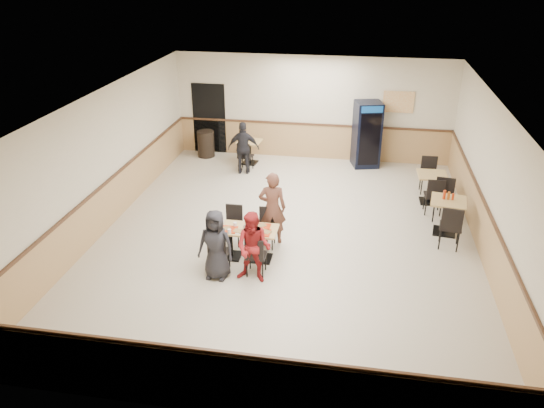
% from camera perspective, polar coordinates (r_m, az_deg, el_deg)
% --- Properties ---
extents(ground, '(10.00, 10.00, 0.00)m').
position_cam_1_polar(ground, '(11.50, 1.59, -3.50)').
color(ground, beige).
rests_on(ground, ground).
extents(room_shell, '(10.00, 10.00, 10.00)m').
position_cam_1_polar(room_shell, '(13.48, 10.71, 3.26)').
color(room_shell, silver).
rests_on(room_shell, ground).
extents(main_table, '(1.25, 0.62, 0.67)m').
position_cam_1_polar(main_table, '(10.51, -2.82, -3.72)').
color(main_table, black).
rests_on(main_table, ground).
extents(main_chairs, '(1.11, 1.46, 0.85)m').
position_cam_1_polar(main_chairs, '(10.53, -3.05, -3.80)').
color(main_chairs, black).
rests_on(main_chairs, ground).
extents(diner_woman_left, '(0.70, 0.48, 1.38)m').
position_cam_1_polar(diner_woman_left, '(9.85, -6.07, -4.38)').
color(diner_woman_left, black).
rests_on(diner_woman_left, ground).
extents(diner_woman_right, '(0.73, 0.60, 1.39)m').
position_cam_1_polar(diner_woman_right, '(9.69, -2.00, -4.72)').
color(diner_woman_right, maroon).
rests_on(diner_woman_right, ground).
extents(diner_man_opposite, '(0.62, 0.44, 1.57)m').
position_cam_1_polar(diner_man_opposite, '(10.95, 0.03, -0.43)').
color(diner_man_opposite, brown).
rests_on(diner_man_opposite, ground).
extents(lone_diner, '(0.89, 0.45, 1.46)m').
position_cam_1_polar(lone_diner, '(14.58, -3.07, 6.02)').
color(lone_diner, black).
rests_on(lone_diner, ground).
extents(tabletop_clutter, '(1.09, 0.55, 0.12)m').
position_cam_1_polar(tabletop_clutter, '(10.35, -2.85, -2.68)').
color(tabletop_clutter, '#B92C0C').
rests_on(tabletop_clutter, main_table).
extents(side_table_near, '(0.83, 0.83, 0.78)m').
position_cam_1_polar(side_table_near, '(12.02, 18.32, -0.74)').
color(side_table_near, black).
rests_on(side_table_near, ground).
extents(side_table_near_chair_south, '(0.52, 0.52, 0.99)m').
position_cam_1_polar(side_table_near_chair_south, '(11.48, 18.67, -2.21)').
color(side_table_near_chair_south, black).
rests_on(side_table_near_chair_south, ground).
extents(side_table_near_chair_north, '(0.52, 0.52, 0.99)m').
position_cam_1_polar(side_table_near_chair_north, '(12.59, 17.97, 0.39)').
color(side_table_near_chair_north, black).
rests_on(side_table_near_chair_north, ground).
extents(side_table_far, '(0.71, 0.71, 0.74)m').
position_cam_1_polar(side_table_far, '(13.42, 16.76, 2.11)').
color(side_table_far, black).
rests_on(side_table_far, ground).
extents(side_table_far_chair_south, '(0.45, 0.45, 0.94)m').
position_cam_1_polar(side_table_far_chair_south, '(12.88, 16.99, 0.98)').
color(side_table_far_chair_south, black).
rests_on(side_table_far_chair_south, ground).
extents(side_table_far_chair_north, '(0.45, 0.45, 0.94)m').
position_cam_1_polar(side_table_far_chair_north, '(13.97, 16.52, 2.97)').
color(side_table_far_chair_north, black).
rests_on(side_table_far_chair_north, ground).
extents(condiment_caddy, '(0.23, 0.06, 0.20)m').
position_cam_1_polar(condiment_caddy, '(11.92, 18.37, 0.88)').
color(condiment_caddy, red).
rests_on(condiment_caddy, side_table_near).
extents(back_table, '(0.71, 0.71, 0.68)m').
position_cam_1_polar(back_table, '(15.38, -2.42, 5.99)').
color(back_table, black).
rests_on(back_table, ground).
extents(back_table_chair_lone, '(0.44, 0.44, 0.86)m').
position_cam_1_polar(back_table_chair_lone, '(14.88, -2.85, 5.23)').
color(back_table_chair_lone, black).
rests_on(back_table_chair_lone, ground).
extents(pepsi_cooler, '(0.86, 0.86, 1.86)m').
position_cam_1_polar(pepsi_cooler, '(15.28, 10.15, 7.38)').
color(pepsi_cooler, black).
rests_on(pepsi_cooler, ground).
extents(trash_bin, '(0.50, 0.50, 0.79)m').
position_cam_1_polar(trash_bin, '(16.06, -7.13, 6.45)').
color(trash_bin, black).
rests_on(trash_bin, ground).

